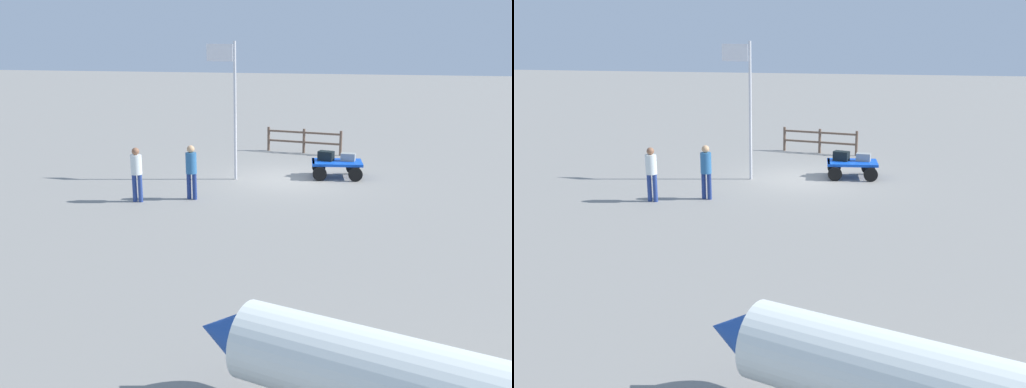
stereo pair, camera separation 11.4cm
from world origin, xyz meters
The scene contains 8 objects.
ground_plane centered at (0.00, 0.00, 0.00)m, with size 120.00×120.00×0.00m, color gray.
luggage_cart centered at (-1.65, -0.63, 0.45)m, with size 1.97×1.51×0.61m.
suitcase_dark centered at (-2.07, -0.79, 0.76)m, with size 0.56×0.37×0.29m.
suitcase_maroon centered at (-1.25, -0.70, 0.79)m, with size 0.63×0.48×0.35m.
worker_lead centered at (2.74, 3.30, 1.05)m, with size 0.40×0.40×1.77m.
worker_trailing centered at (4.35, 3.92, 1.04)m, with size 0.38×0.38×1.75m.
flagpole centered at (2.10, 0.38, 3.02)m, with size 1.08×0.15×4.95m.
wooden_fence centered at (0.07, -5.04, 0.62)m, with size 3.42×0.66×1.09m.
Camera 2 is at (-2.93, 20.88, 5.17)m, focal length 41.20 mm.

